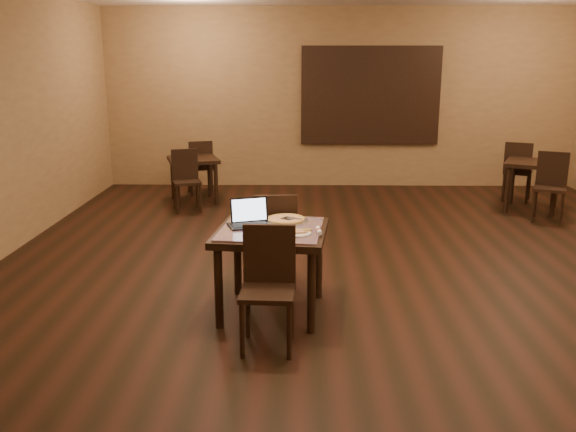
{
  "coord_description": "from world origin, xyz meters",
  "views": [
    {
      "loc": [
        -0.7,
        -5.52,
        2.16
      ],
      "look_at": [
        -0.8,
        -0.46,
        0.85
      ],
      "focal_mm": 38.0,
      "sensor_mm": 36.0,
      "label": 1
    }
  ],
  "objects_px": {
    "chair_main_near": "(268,280)",
    "other_table_b_chair_far": "(200,164)",
    "tiled_table": "(271,240)",
    "chair_main_far": "(275,234)",
    "other_table_a_chair_far": "(518,168)",
    "other_table_b": "(193,165)",
    "laptop": "(249,218)",
    "other_table_a_chair_near": "(551,182)",
    "other_table_a": "(534,170)",
    "pizza_pan": "(286,220)",
    "other_table_b_chair_near": "(186,176)"
  },
  "relations": [
    {
      "from": "tiled_table",
      "to": "other_table_b_chair_far",
      "type": "xyz_separation_m",
      "value": [
        -1.37,
        4.76,
        -0.16
      ]
    },
    {
      "from": "other_table_a",
      "to": "other_table_b_chair_near",
      "type": "height_order",
      "value": "other_table_b_chair_near"
    },
    {
      "from": "other_table_a_chair_near",
      "to": "other_table_b_chair_near",
      "type": "bearing_deg",
      "value": -160.77
    },
    {
      "from": "laptop",
      "to": "other_table_b_chair_near",
      "type": "distance_m",
      "value": 3.83
    },
    {
      "from": "chair_main_near",
      "to": "other_table_b_chair_far",
      "type": "bearing_deg",
      "value": 106.54
    },
    {
      "from": "other_table_b",
      "to": "other_table_b_chair_near",
      "type": "relative_size",
      "value": 1.03
    },
    {
      "from": "tiled_table",
      "to": "other_table_b_chair_far",
      "type": "height_order",
      "value": "other_table_b_chair_far"
    },
    {
      "from": "other_table_a_chair_near",
      "to": "other_table_a",
      "type": "bearing_deg",
      "value": 118.21
    },
    {
      "from": "tiled_table",
      "to": "other_table_b_chair_near",
      "type": "xyz_separation_m",
      "value": [
        -1.41,
        3.72,
        -0.16
      ]
    },
    {
      "from": "other_table_b",
      "to": "other_table_a_chair_far",
      "type": "bearing_deg",
      "value": -16.27
    },
    {
      "from": "chair_main_near",
      "to": "other_table_b_chair_far",
      "type": "relative_size",
      "value": 1.06
    },
    {
      "from": "chair_main_near",
      "to": "other_table_a",
      "type": "distance_m",
      "value": 5.71
    },
    {
      "from": "chair_main_far",
      "to": "pizza_pan",
      "type": "bearing_deg",
      "value": 101.67
    },
    {
      "from": "other_table_a_chair_near",
      "to": "other_table_b_chair_far",
      "type": "xyz_separation_m",
      "value": [
        -5.04,
        1.52,
        -0.03
      ]
    },
    {
      "from": "chair_main_near",
      "to": "other_table_a_chair_near",
      "type": "distance_m",
      "value": 5.32
    },
    {
      "from": "pizza_pan",
      "to": "other_table_b",
      "type": "height_order",
      "value": "pizza_pan"
    },
    {
      "from": "chair_main_far",
      "to": "other_table_a_chair_near",
      "type": "distance_m",
      "value": 4.51
    },
    {
      "from": "chair_main_far",
      "to": "chair_main_near",
      "type": "bearing_deg",
      "value": 84.87
    },
    {
      "from": "chair_main_near",
      "to": "other_table_b_chair_far",
      "type": "distance_m",
      "value": 5.55
    },
    {
      "from": "laptop",
      "to": "other_table_a",
      "type": "bearing_deg",
      "value": 25.44
    },
    {
      "from": "laptop",
      "to": "chair_main_near",
      "type": "bearing_deg",
      "value": -92.62
    },
    {
      "from": "other_table_a_chair_near",
      "to": "other_table_b_chair_far",
      "type": "bearing_deg",
      "value": -172.13
    },
    {
      "from": "other_table_b_chair_far",
      "to": "other_table_b",
      "type": "bearing_deg",
      "value": 70.05
    },
    {
      "from": "other_table_a_chair_far",
      "to": "pizza_pan",
      "type": "bearing_deg",
      "value": 74.27
    },
    {
      "from": "chair_main_far",
      "to": "other_table_b",
      "type": "distance_m",
      "value": 3.88
    },
    {
      "from": "chair_main_near",
      "to": "other_table_a",
      "type": "bearing_deg",
      "value": 52.68
    },
    {
      "from": "other_table_b_chair_far",
      "to": "tiled_table",
      "type": "bearing_deg",
      "value": 88.65
    },
    {
      "from": "pizza_pan",
      "to": "other_table_b_chair_near",
      "type": "relative_size",
      "value": 0.45
    },
    {
      "from": "other_table_b_chair_far",
      "to": "chair_main_far",
      "type": "bearing_deg",
      "value": 90.99
    },
    {
      "from": "chair_main_near",
      "to": "other_table_a_chair_near",
      "type": "relative_size",
      "value": 1.0
    },
    {
      "from": "other_table_a_chair_far",
      "to": "other_table_b",
      "type": "relative_size",
      "value": 1.02
    },
    {
      "from": "chair_main_near",
      "to": "tiled_table",
      "type": "bearing_deg",
      "value": 92.52
    },
    {
      "from": "tiled_table",
      "to": "other_table_b_chair_near",
      "type": "distance_m",
      "value": 3.98
    },
    {
      "from": "other_table_b",
      "to": "other_table_b_chair_near",
      "type": "distance_m",
      "value": 0.52
    },
    {
      "from": "laptop",
      "to": "other_table_b",
      "type": "xyz_separation_m",
      "value": [
        -1.19,
        4.14,
        -0.25
      ]
    },
    {
      "from": "other_table_a_chair_near",
      "to": "other_table_a_chair_far",
      "type": "xyz_separation_m",
      "value": [
        -0.07,
        1.1,
        0.0
      ]
    },
    {
      "from": "pizza_pan",
      "to": "other_table_b_chair_far",
      "type": "xyz_separation_m",
      "value": [
        -1.49,
        4.52,
        -0.27
      ]
    },
    {
      "from": "pizza_pan",
      "to": "other_table_b_chair_far",
      "type": "height_order",
      "value": "other_table_b_chair_far"
    },
    {
      "from": "other_table_a_chair_far",
      "to": "other_table_b",
      "type": "distance_m",
      "value": 5.0
    },
    {
      "from": "chair_main_far",
      "to": "other_table_a_chair_near",
      "type": "relative_size",
      "value": 1.0
    },
    {
      "from": "tiled_table",
      "to": "other_table_a_chair_near",
      "type": "relative_size",
      "value": 1.09
    },
    {
      "from": "other_table_a_chair_near",
      "to": "chair_main_far",
      "type": "bearing_deg",
      "value": -119.81
    },
    {
      "from": "other_table_a_chair_far",
      "to": "other_table_b_chair_far",
      "type": "bearing_deg",
      "value": 19.82
    },
    {
      "from": "chair_main_near",
      "to": "chair_main_far",
      "type": "bearing_deg",
      "value": 92.04
    },
    {
      "from": "laptop",
      "to": "other_table_b",
      "type": "relative_size",
      "value": 0.42
    },
    {
      "from": "tiled_table",
      "to": "other_table_a",
      "type": "distance_m",
      "value": 5.25
    },
    {
      "from": "laptop",
      "to": "other_table_a_chair_near",
      "type": "distance_m",
      "value": 4.99
    },
    {
      "from": "other_table_a_chair_near",
      "to": "other_table_b_chair_far",
      "type": "distance_m",
      "value": 5.27
    },
    {
      "from": "tiled_table",
      "to": "other_table_a_chair_far",
      "type": "distance_m",
      "value": 5.64
    },
    {
      "from": "other_table_a_chair_far",
      "to": "tiled_table",
      "type": "bearing_deg",
      "value": 74.92
    }
  ]
}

